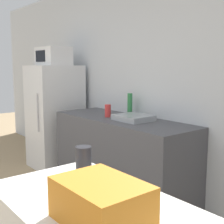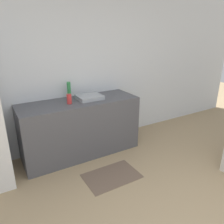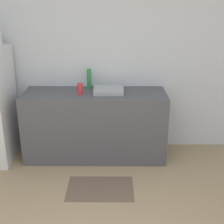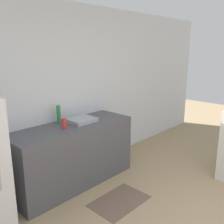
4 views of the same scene
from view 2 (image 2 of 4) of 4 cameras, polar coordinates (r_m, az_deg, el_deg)
The scene contains 6 objects.
wall_back at distance 3.62m, azimuth -11.06°, elevation 10.46°, with size 8.00×0.06×2.60m, color silver.
counter at distance 3.54m, azimuth -8.15°, elevation -4.02°, with size 1.84×0.64×0.89m, color #4C4C51.
sink_basin at distance 3.46m, azimuth -5.89°, elevation 3.89°, with size 0.38×0.32×0.06m, color #9EA3A8.
bottle_tall at distance 3.51m, azimuth -11.17°, elevation 5.58°, with size 0.06×0.06×0.27m, color #2D7F42.
bottle_short at distance 3.26m, azimuth -11.12°, elevation 3.36°, with size 0.07×0.07×0.14m, color red.
kitchen_rug at distance 3.16m, azimuth -0.09°, elevation -16.33°, with size 0.75×0.50×0.01m, color brown.
Camera 2 is at (-1.20, -0.55, 1.88)m, focal length 35.00 mm.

